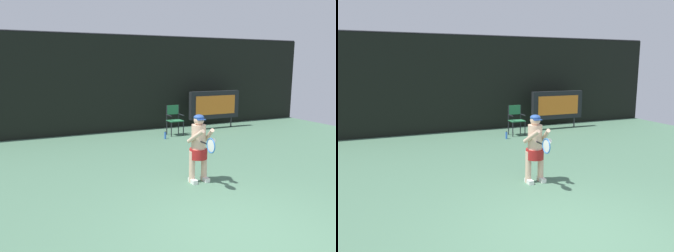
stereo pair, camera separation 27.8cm
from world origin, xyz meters
TOP-DOWN VIEW (x-y plane):
  - ground at (0.00, -0.19)m, footprint 18.00×22.00m
  - backdrop_screen at (0.00, 8.50)m, footprint 18.00×0.12m
  - scoreboard at (4.11, 7.56)m, footprint 2.20×0.21m
  - umpire_chair at (2.07, 7.02)m, footprint 0.52×0.44m
  - water_bottle at (1.50, 6.53)m, footprint 0.07×0.07m
  - tennis_player at (0.46, 2.34)m, footprint 0.53×0.60m
  - tennis_racket at (0.43, 1.82)m, footprint 0.03×0.60m

SIDE VIEW (x-z plane):
  - ground at x=0.00m, z-range -0.02..0.00m
  - water_bottle at x=1.50m, z-range -0.01..0.26m
  - umpire_chair at x=2.07m, z-range 0.08..1.16m
  - tennis_player at x=0.46m, z-range 0.07..1.56m
  - tennis_racket at x=0.43m, z-range 0.78..1.09m
  - scoreboard at x=4.11m, z-range 0.20..1.70m
  - backdrop_screen at x=0.00m, z-range -0.02..3.64m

